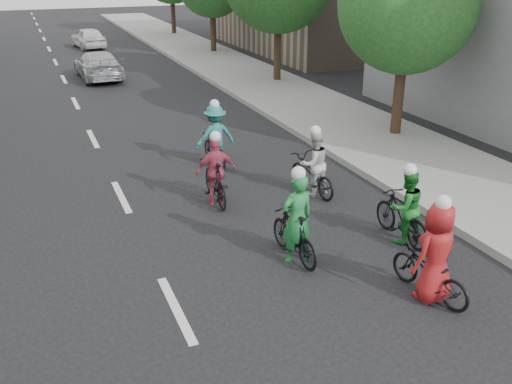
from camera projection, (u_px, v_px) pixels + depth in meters
ground at (176, 309)px, 9.16m from camera, size 120.00×120.00×0.00m
sidewalk_right at (321, 112)px, 20.48m from camera, size 4.00×80.00×0.15m
curb_right at (271, 117)px, 19.79m from camera, size 0.18×80.00×0.18m
tree_r_0 at (407, 5)px, 16.36m from camera, size 4.00×4.00×5.97m
cyclist_0 at (295, 228)px, 10.43m from camera, size 0.65×1.62×1.87m
cyclist_1 at (215, 140)px, 15.21m from camera, size 1.12×1.51×1.82m
cyclist_2 at (216, 177)px, 12.90m from camera, size 0.94×1.73×1.72m
cyclist_3 at (404, 212)px, 11.14m from camera, size 0.74×1.66×1.65m
cyclist_4 at (313, 170)px, 13.42m from camera, size 0.81×1.79×1.69m
cyclist_5 at (433, 262)px, 9.25m from camera, size 0.92×1.70×1.86m
follow_car_lead at (98, 65)px, 26.14m from camera, size 1.91×4.38×1.25m
follow_car_trail at (88, 38)px, 34.97m from camera, size 1.99×3.83×1.24m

